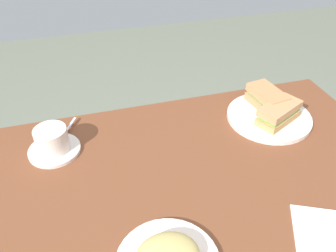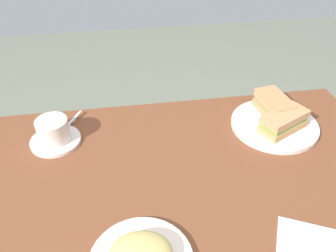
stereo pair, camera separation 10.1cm
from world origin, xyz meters
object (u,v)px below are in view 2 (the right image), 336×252
sandwich_plate (274,125)px  sandwich_back (274,106)px  coffee_cup (53,129)px  dining_table (162,230)px  spoon (70,123)px  coffee_saucer (56,141)px  sandwich_front (284,121)px

sandwich_plate → sandwich_back: size_ratio=1.81×
coffee_cup → dining_table: bearing=136.2°
sandwich_back → spoon: (0.63, -0.05, -0.03)m
sandwich_plate → coffee_saucer: size_ratio=1.82×
coffee_saucer → coffee_cup: coffee_cup is taller
sandwich_plate → coffee_saucer: 0.65m
coffee_saucer → coffee_cup: (0.00, -0.00, 0.04)m
coffee_saucer → spoon: size_ratio=1.54×
sandwich_front → sandwich_back: sandwich_back is taller
sandwich_plate → spoon: size_ratio=2.81×
coffee_cup → coffee_saucer: bearing=100.2°
sandwich_front → coffee_saucer: 0.66m
sandwich_front → sandwich_back: size_ratio=1.10×
sandwich_plate → sandwich_back: 0.06m
dining_table → coffee_saucer: size_ratio=9.08×
dining_table → sandwich_back: bearing=-144.3°
coffee_saucer → spoon: (-0.04, -0.07, 0.01)m
sandwich_front → spoon: (0.62, -0.13, -0.03)m
coffee_cup → spoon: (-0.04, -0.07, -0.03)m
spoon → sandwich_plate: bearing=171.0°
dining_table → coffee_saucer: bearing=-43.6°
coffee_saucer → sandwich_back: bearing=-178.2°
dining_table → sandwich_back: 0.51m
sandwich_plate → spoon: 0.62m
dining_table → sandwich_front: (-0.39, -0.20, 0.16)m
spoon → dining_table: bearing=125.5°
sandwich_back → spoon: 0.63m
sandwich_plate → sandwich_back: sandwich_back is taller
coffee_saucer → sandwich_plate: bearing=177.6°
sandwich_plate → coffee_cup: bearing=-2.5°
dining_table → coffee_saucer: 0.40m
sandwich_plate → sandwich_front: (-0.01, 0.03, 0.04)m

